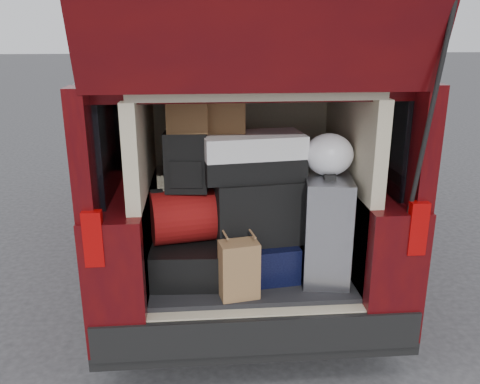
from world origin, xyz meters
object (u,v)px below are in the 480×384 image
object	(u,v)px
navy_hardshell	(257,253)
silver_roller	(326,227)
kraft_bag	(239,270)
black_soft_case	(259,209)
twotone_duffel	(253,156)
red_duffel	(193,215)
backpack	(186,162)
black_hardshell	(187,256)

from	to	relation	value
navy_hardshell	silver_roller	size ratio (longest dim) A/B	0.81
kraft_bag	black_soft_case	bearing A→B (deg)	53.62
silver_roller	twotone_duffel	world-z (taller)	twotone_duffel
red_duffel	silver_roller	bearing A→B (deg)	-18.55
twotone_duffel	kraft_bag	bearing A→B (deg)	-116.05
silver_roller	backpack	world-z (taller)	backpack
black_hardshell	twotone_duffel	xyz separation A→B (m)	(0.42, -0.00, 0.65)
silver_roller	red_duffel	xyz separation A→B (m)	(-0.82, 0.11, 0.06)
navy_hardshell	backpack	size ratio (longest dim) A/B	1.47
kraft_bag	navy_hardshell	bearing A→B (deg)	56.93
black_soft_case	backpack	xyz separation A→B (m)	(-0.44, 0.01, 0.31)
black_soft_case	navy_hardshell	bearing A→B (deg)	111.53
twotone_duffel	silver_roller	bearing A→B (deg)	-20.62
twotone_duffel	backpack	bearing A→B (deg)	173.90
backpack	twotone_duffel	bearing A→B (deg)	5.75
backpack	red_duffel	bearing A→B (deg)	28.30
black_hardshell	kraft_bag	world-z (taller)	kraft_bag
red_duffel	black_soft_case	distance (m)	0.42
navy_hardshell	silver_roller	bearing A→B (deg)	-22.53
black_hardshell	backpack	distance (m)	0.62
silver_roller	navy_hardshell	bearing A→B (deg)	173.72
navy_hardshell	twotone_duffel	distance (m)	0.65
kraft_bag	black_hardshell	bearing A→B (deg)	123.32
black_soft_case	kraft_bag	bearing A→B (deg)	-122.93
silver_roller	backpack	size ratio (longest dim) A/B	1.82
black_hardshell	red_duffel	bearing A→B (deg)	5.47
navy_hardshell	red_duffel	world-z (taller)	red_duffel
black_hardshell	twotone_duffel	size ratio (longest dim) A/B	0.95
backpack	twotone_duffel	xyz separation A→B (m)	(0.40, 0.01, 0.03)
kraft_bag	black_soft_case	world-z (taller)	black_soft_case
black_soft_case	black_hardshell	bearing A→B (deg)	171.12
black_hardshell	twotone_duffel	world-z (taller)	twotone_duffel
navy_hardshell	backpack	xyz separation A→B (m)	(-0.43, -0.02, 0.62)
black_hardshell	navy_hardshell	bearing A→B (deg)	3.78
kraft_bag	red_duffel	bearing A→B (deg)	118.63
navy_hardshell	kraft_bag	size ratio (longest dim) A/B	1.55
red_duffel	black_hardshell	bearing A→B (deg)	171.37
navy_hardshell	kraft_bag	bearing A→B (deg)	-120.34
silver_roller	red_duffel	size ratio (longest dim) A/B	1.30
navy_hardshell	kraft_bag	distance (m)	0.36
red_duffel	backpack	distance (m)	0.35
silver_roller	red_duffel	world-z (taller)	silver_roller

